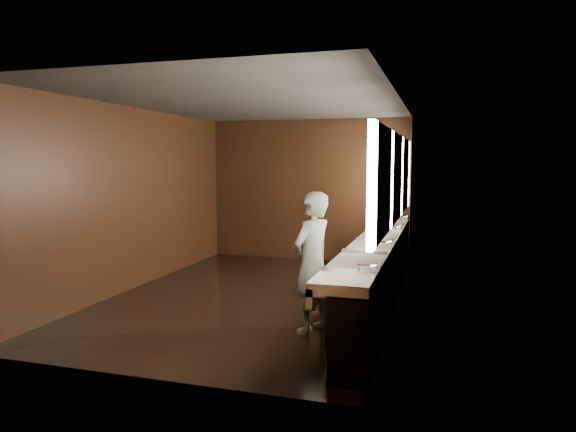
% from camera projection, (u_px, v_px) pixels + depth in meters
% --- Properties ---
extents(floor, '(6.00, 6.00, 0.00)m').
position_uv_depth(floor, '(257.00, 296.00, 7.54)').
color(floor, black).
rests_on(floor, ground).
extents(ceiling, '(4.00, 6.00, 0.02)m').
position_uv_depth(ceiling, '(255.00, 102.00, 7.24)').
color(ceiling, '#2D2D2B').
rests_on(ceiling, wall_back).
extents(wall_back, '(4.00, 0.02, 2.80)m').
position_uv_depth(wall_back, '(308.00, 190.00, 10.25)').
color(wall_back, black).
rests_on(wall_back, floor).
extents(wall_front, '(4.00, 0.02, 2.80)m').
position_uv_depth(wall_front, '(139.00, 226.00, 4.53)').
color(wall_front, black).
rests_on(wall_front, floor).
extents(wall_left, '(0.02, 6.00, 2.80)m').
position_uv_depth(wall_left, '(135.00, 198.00, 7.96)').
color(wall_left, black).
rests_on(wall_left, floor).
extents(wall_right, '(0.02, 6.00, 2.80)m').
position_uv_depth(wall_right, '(397.00, 204.00, 6.82)').
color(wall_right, black).
rests_on(wall_right, floor).
extents(sink_counter, '(0.55, 5.40, 1.01)m').
position_uv_depth(sink_counter, '(380.00, 270.00, 6.97)').
color(sink_counter, black).
rests_on(sink_counter, floor).
extents(mirror_band, '(0.06, 5.03, 1.15)m').
position_uv_depth(mirror_band, '(396.00, 178.00, 6.79)').
color(mirror_band, white).
rests_on(mirror_band, wall_right).
extents(person, '(0.59, 0.70, 1.63)m').
position_uv_depth(person, '(312.00, 262.00, 5.89)').
color(person, '#9CD9E8').
rests_on(person, floor).
extents(trash_bin, '(0.38, 0.38, 0.59)m').
position_uv_depth(trash_bin, '(341.00, 319.00, 5.47)').
color(trash_bin, black).
rests_on(trash_bin, floor).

